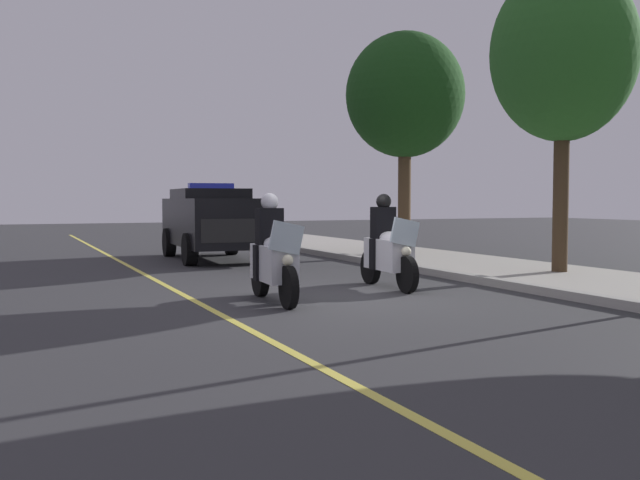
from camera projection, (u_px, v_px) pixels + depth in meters
name	position (u px, v px, depth m)	size (l,w,h in m)	color
ground_plane	(347.00, 298.00, 11.81)	(80.00, 80.00, 0.00)	#333335
curb_strip	(508.00, 284.00, 13.11)	(48.00, 0.24, 0.15)	#9E9B93
sidewalk_strip	(588.00, 281.00, 13.87)	(48.00, 3.60, 0.10)	#A8A399
lane_stripe_center	(206.00, 307.00, 10.86)	(48.00, 0.12, 0.01)	#E0D14C
police_motorcycle_lead_left	(273.00, 258.00, 11.34)	(2.14, 0.59, 1.72)	black
police_motorcycle_lead_right	(388.00, 250.00, 13.13)	(2.14, 0.59, 1.72)	black
police_suv	(212.00, 220.00, 19.32)	(4.99, 2.27, 2.05)	black
tree_mid_block	(563.00, 54.00, 14.95)	(3.00, 3.00, 6.39)	#42301E
tree_far_back	(405.00, 96.00, 20.38)	(3.35, 3.35, 6.23)	#4C3823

